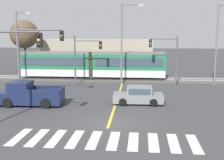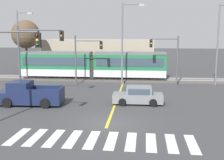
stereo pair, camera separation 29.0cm
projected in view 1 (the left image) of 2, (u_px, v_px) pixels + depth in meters
ground_plane at (109, 123)px, 18.69m from camera, size 200.00×200.00×0.00m
track_bed at (123, 79)px, 36.18m from camera, size 120.00×4.00×0.18m
rail_near at (123, 79)px, 35.45m from camera, size 120.00×0.08×0.10m
rail_far at (124, 77)px, 36.86m from camera, size 120.00×0.08×0.10m
light_rail_tram at (92, 64)px, 36.22m from camera, size 18.50×2.64×3.43m
crosswalk_stripe_0 at (19, 137)px, 16.23m from camera, size 0.60×2.81×0.01m
crosswalk_stripe_1 at (37, 137)px, 16.11m from camera, size 0.60×2.81×0.01m
crosswalk_stripe_2 at (56, 138)px, 16.00m from camera, size 0.60×2.81×0.01m
crosswalk_stripe_3 at (75, 139)px, 15.88m from camera, size 0.60×2.81×0.01m
crosswalk_stripe_4 at (94, 140)px, 15.77m from camera, size 0.60×2.81×0.01m
crosswalk_stripe_5 at (114, 140)px, 15.65m from camera, size 0.60×2.81×0.01m
crosswalk_stripe_6 at (133, 141)px, 15.54m from camera, size 0.60×2.81×0.01m
crosswalk_stripe_7 at (153, 142)px, 15.42m from camera, size 0.60×2.81×0.01m
crosswalk_stripe_8 at (174, 143)px, 15.31m from camera, size 0.60×2.81×0.01m
crosswalk_stripe_9 at (194, 144)px, 15.19m from camera, size 0.60×2.81×0.01m
lane_centre_line at (117, 98)px, 25.95m from camera, size 0.20×16.85×0.01m
sedan_crossing at (138, 96)px, 23.79m from camera, size 4.22×1.96×1.52m
pickup_truck at (29, 95)px, 23.33m from camera, size 5.45×2.35×1.98m
traffic_light_mid_left at (33, 51)px, 24.96m from camera, size 4.25×0.38×6.61m
traffic_light_far_left at (84, 53)px, 32.27m from camera, size 3.25×0.38×5.71m
traffic_light_near_left at (5, 61)px, 17.50m from camera, size 3.75×0.38×6.31m
traffic_light_far_right at (167, 53)px, 31.75m from camera, size 3.25×0.38×5.67m
street_lamp_west at (19, 43)px, 33.90m from camera, size 2.00×0.28×8.59m
street_lamp_centre at (124, 39)px, 32.34m from camera, size 2.55×0.28×9.38m
street_lamp_east at (218, 40)px, 31.81m from camera, size 2.11×0.28×9.21m
bare_tree_far_west at (24, 34)px, 40.15m from camera, size 4.03×4.03×7.85m
building_backdrop_far at (98, 55)px, 45.82m from camera, size 17.42×6.00×4.99m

